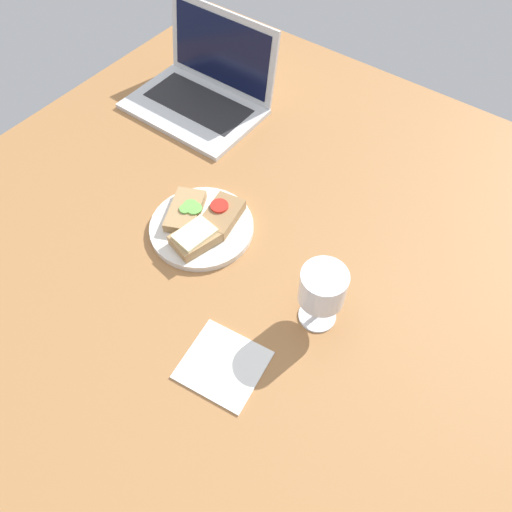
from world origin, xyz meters
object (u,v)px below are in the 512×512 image
object	(u,v)px
sandwich_with_tomato	(222,215)
laptop	(204,86)
wine_glass	(323,289)
napkin	(223,365)
sandwich_with_cheese	(195,238)
sandwich_with_cucumber	(186,211)
plate	(202,227)

from	to	relation	value
sandwich_with_tomato	laptop	size ratio (longest dim) A/B	0.33
wine_glass	laptop	xyz separation A→B (cm)	(-60.00, 37.81, -5.16)
wine_glass	laptop	size ratio (longest dim) A/B	0.41
wine_glass	napkin	bearing A→B (deg)	-113.63
wine_glass	sandwich_with_tomato	bearing A→B (deg)	166.30
sandwich_with_cheese	wine_glass	size ratio (longest dim) A/B	0.77
sandwich_with_cucumber	laptop	size ratio (longest dim) A/B	0.38
laptop	sandwich_with_tomato	bearing A→B (deg)	-44.93
plate	wine_glass	world-z (taller)	wine_glass
plate	laptop	size ratio (longest dim) A/B	0.65
plate	wine_glass	distance (cm)	33.20
plate	sandwich_with_tomato	bearing A→B (deg)	57.53
sandwich_with_tomato	wine_glass	bearing A→B (deg)	-13.70
wine_glass	laptop	bearing A→B (deg)	147.78
plate	sandwich_with_cheese	distance (cm)	5.29
sandwich_with_tomato	napkin	world-z (taller)	sandwich_with_tomato
sandwich_with_cheese	napkin	distance (cm)	27.93
plate	sandwich_with_cheese	world-z (taller)	sandwich_with_cheese
wine_glass	laptop	distance (cm)	71.10
sandwich_with_tomato	sandwich_with_cheese	world-z (taller)	sandwich_with_cheese
laptop	napkin	bearing A→B (deg)	-47.51
sandwich_with_cheese	wine_glass	distance (cm)	30.43
plate	sandwich_with_tomato	distance (cm)	5.19
plate	sandwich_with_cucumber	distance (cm)	5.07
sandwich_with_cucumber	sandwich_with_cheese	distance (cm)	8.18
sandwich_with_tomato	laptop	xyz separation A→B (cm)	(-30.75, 30.68, 1.78)
plate	napkin	world-z (taller)	plate
plate	napkin	bearing A→B (deg)	-42.83
napkin	sandwich_with_cucumber	bearing A→B (deg)	141.86
sandwich_with_tomato	sandwich_with_cheese	bearing A→B (deg)	-92.89
sandwich_with_tomato	laptop	distance (cm)	43.48
plate	wine_glass	xyz separation A→B (cm)	(31.79, -3.13, 9.06)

